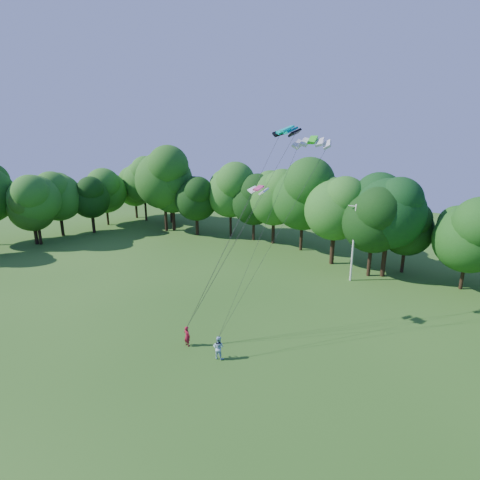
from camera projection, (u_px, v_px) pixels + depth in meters
The scene contains 10 objects.
ground at pixel (88, 433), 20.87m from camera, with size 160.00×160.00×0.00m, color #255116.
utility_pole at pixel (353, 242), 41.74m from camera, with size 1.77×0.29×8.85m.
kite_flyer_left at pixel (187, 336), 29.38m from camera, with size 0.62×0.40×1.68m, color maroon.
kite_flyer_right at pixel (218, 347), 27.69m from camera, with size 0.88×0.68×1.80m, color #A3C8E2.
kite_teal at pixel (287, 129), 29.03m from camera, with size 2.72×1.99×0.53m.
kite_green at pixel (313, 140), 30.07m from camera, with size 3.21×2.05×0.67m.
kite_pink at pixel (259, 188), 29.84m from camera, with size 1.79×1.03×0.39m.
tree_back_west at pixel (164, 175), 62.77m from camera, with size 10.58×10.58×15.40m.
tree_back_center at pixel (389, 210), 42.11m from camera, with size 8.80×8.80×12.80m.
tree_flank_west at pixel (31, 202), 55.61m from camera, with size 7.23×7.23×10.51m.
Camera 1 is at (17.30, -8.27, 16.04)m, focal length 28.00 mm.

